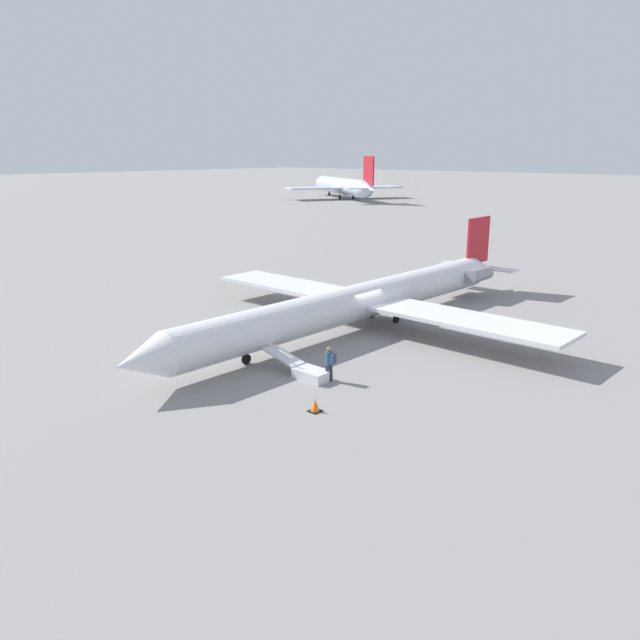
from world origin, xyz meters
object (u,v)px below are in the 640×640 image
at_px(airplane_far_left, 343,186).
at_px(boarding_stairs, 306,370).
at_px(passenger, 330,362).
at_px(airplane_main, 366,300).

bearing_deg(airplane_far_left, boarding_stairs, 158.44).
bearing_deg(passenger, airplane_far_left, -49.87).
distance_m(airplane_main, passenger, 10.22).
height_order(boarding_stairs, passenger, passenger).
bearing_deg(passenger, boarding_stairs, 17.53).
height_order(airplane_main, boarding_stairs, airplane_main).
bearing_deg(boarding_stairs, airplane_main, -68.57).
xyz_separation_m(boarding_stairs, passenger, (-0.36, 1.22, 0.65)).
distance_m(airplane_far_left, boarding_stairs, 121.87).
xyz_separation_m(airplane_far_left, passenger, (95.21, 76.80, -1.96)).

